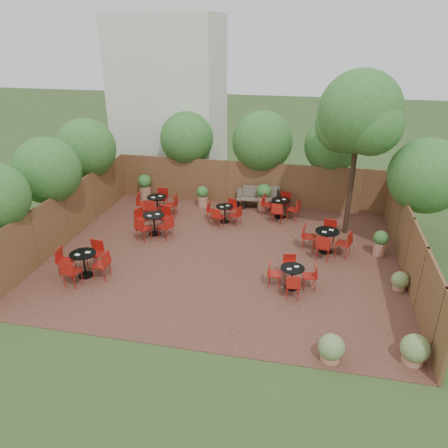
# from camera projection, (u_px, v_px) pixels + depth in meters

# --- Properties ---
(ground) EXTENTS (80.00, 80.00, 0.00)m
(ground) POSITION_uv_depth(u_px,v_px,m) (225.00, 256.00, 15.29)
(ground) COLOR #354F23
(ground) RESTS_ON ground
(courtyard_paving) EXTENTS (12.00, 10.00, 0.02)m
(courtyard_paving) POSITION_uv_depth(u_px,v_px,m) (225.00, 255.00, 15.29)
(courtyard_paving) COLOR #3A1F18
(courtyard_paving) RESTS_ON ground
(fence_back) EXTENTS (12.00, 0.08, 2.00)m
(fence_back) POSITION_uv_depth(u_px,v_px,m) (248.00, 184.00, 19.32)
(fence_back) COLOR brown
(fence_back) RESTS_ON ground
(fence_left) EXTENTS (0.08, 10.00, 2.00)m
(fence_left) POSITION_uv_depth(u_px,v_px,m) (67.00, 216.00, 16.02)
(fence_left) COLOR brown
(fence_left) RESTS_ON ground
(fence_right) EXTENTS (0.08, 10.00, 2.00)m
(fence_right) POSITION_uv_depth(u_px,v_px,m) (409.00, 247.00, 13.73)
(fence_right) COLOR brown
(fence_right) RESTS_ON ground
(neighbour_building) EXTENTS (5.00, 4.00, 8.00)m
(neighbour_building) POSITION_uv_depth(u_px,v_px,m) (170.00, 101.00, 21.60)
(neighbour_building) COLOR silver
(neighbour_building) RESTS_ON ground
(overhang_foliage) EXTENTS (15.75, 10.52, 2.67)m
(overhang_foliage) POSITION_uv_depth(u_px,v_px,m) (210.00, 155.00, 17.20)
(overhang_foliage) COLOR #2A6520
(overhang_foliage) RESTS_ON ground
(courtyard_tree) EXTENTS (3.00, 2.94, 6.13)m
(courtyard_tree) POSITION_uv_depth(u_px,v_px,m) (359.00, 118.00, 15.14)
(courtyard_tree) COLOR black
(courtyard_tree) RESTS_ON courtyard_paving
(park_bench_left) EXTENTS (1.38, 0.46, 0.85)m
(park_bench_left) POSITION_uv_depth(u_px,v_px,m) (252.00, 198.00, 19.16)
(park_bench_left) COLOR brown
(park_bench_left) RESTS_ON courtyard_paving
(park_bench_right) EXTENTS (1.69, 0.73, 1.01)m
(park_bench_right) POSITION_uv_depth(u_px,v_px,m) (261.00, 197.00, 19.06)
(park_bench_right) COLOR brown
(park_bench_right) RESTS_ON courtyard_paving
(bistro_tables) EXTENTS (9.33, 7.76, 0.96)m
(bistro_tables) POSITION_uv_depth(u_px,v_px,m) (211.00, 229.00, 16.21)
(bistro_tables) COLOR black
(bistro_tables) RESTS_ON courtyard_paving
(planters) EXTENTS (10.70, 4.11, 1.17)m
(planters) POSITION_uv_depth(u_px,v_px,m) (227.00, 199.00, 18.71)
(planters) COLOR #A26D51
(planters) RESTS_ON courtyard_paving
(low_shrubs) EXTENTS (2.69, 4.22, 0.74)m
(low_shrubs) POSITION_uv_depth(u_px,v_px,m) (383.00, 332.00, 10.90)
(low_shrubs) COLOR #A26D51
(low_shrubs) RESTS_ON courtyard_paving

